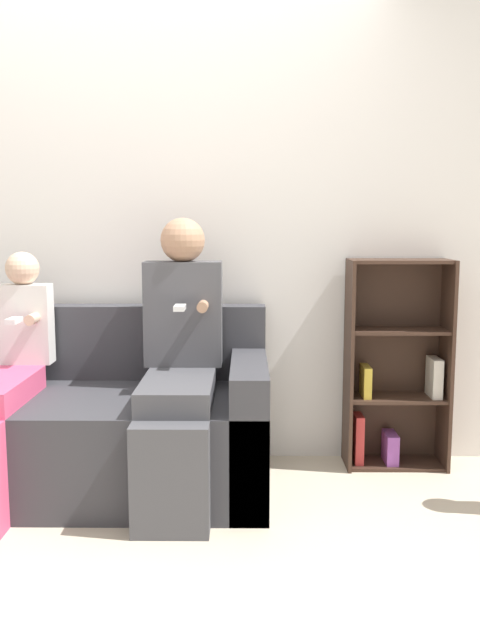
% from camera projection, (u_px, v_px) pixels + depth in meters
% --- Properties ---
extents(ground_plane, '(14.00, 14.00, 0.00)m').
position_uv_depth(ground_plane, '(118.00, 534.00, 2.82)').
color(ground_plane, beige).
extents(back_wall, '(10.00, 0.06, 2.55)m').
position_uv_depth(back_wall, '(147.00, 225.00, 3.63)').
color(back_wall, silver).
rests_on(back_wall, ground_plane).
extents(couch, '(1.91, 0.87, 0.86)m').
position_uv_depth(couch, '(71.00, 429.00, 3.29)').
color(couch, '#38383D').
rests_on(couch, ground_plane).
extents(adult_seated, '(0.38, 0.85, 1.31)m').
position_uv_depth(adult_seated, '(179.00, 354.00, 3.16)').
color(adult_seated, '#47474C').
rests_on(adult_seated, ground_plane).
extents(child_seated, '(0.27, 0.85, 1.14)m').
position_uv_depth(child_seated, '(5.00, 378.00, 3.13)').
color(child_seated, '#DB4C75').
rests_on(child_seated, ground_plane).
extents(bookshelf, '(0.53, 0.26, 1.10)m').
position_uv_depth(bookshelf, '(394.00, 372.00, 3.59)').
color(bookshelf, '#3D281E').
rests_on(bookshelf, ground_plane).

